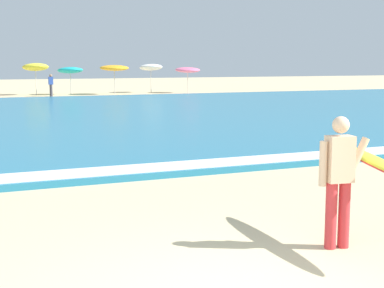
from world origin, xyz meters
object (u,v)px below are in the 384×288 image
(surfer_with_board, at_px, (357,169))
(beach_umbrella_5, at_px, (70,70))
(beach_umbrella_7, at_px, (151,67))
(beach_umbrella_4, at_px, (35,67))
(beachgoer_near_row_mid, at_px, (51,84))
(beach_umbrella_6, at_px, (114,68))
(beach_umbrella_8, at_px, (188,70))

(surfer_with_board, height_order, beach_umbrella_5, beach_umbrella_5)
(surfer_with_board, bearing_deg, beach_umbrella_5, 84.59)
(surfer_with_board, distance_m, beach_umbrella_7, 39.21)
(beach_umbrella_4, xyz_separation_m, beach_umbrella_5, (2.46, -0.50, -0.24))
(beach_umbrella_7, bearing_deg, beachgoer_near_row_mid, -165.05)
(beachgoer_near_row_mid, bearing_deg, beach_umbrella_7, 14.95)
(beach_umbrella_5, bearing_deg, beach_umbrella_4, 168.51)
(beach_umbrella_6, xyz_separation_m, beach_umbrella_7, (3.42, 1.51, 0.02))
(surfer_with_board, relative_size, beachgoer_near_row_mid, 1.65)
(surfer_with_board, xyz_separation_m, beach_umbrella_6, (6.67, 36.37, 0.96))
(surfer_with_board, height_order, beachgoer_near_row_mid, surfer_with_board)
(beach_umbrella_5, bearing_deg, beach_umbrella_8, -5.57)
(beach_umbrella_7, distance_m, beach_umbrella_8, 2.98)
(beach_umbrella_5, xyz_separation_m, beach_umbrella_6, (3.13, -0.95, 0.17))
(beach_umbrella_5, height_order, beach_umbrella_7, beach_umbrella_7)
(surfer_with_board, relative_size, beach_umbrella_6, 1.16)
(beach_umbrella_5, relative_size, beachgoer_near_row_mid, 1.35)
(surfer_with_board, relative_size, beach_umbrella_8, 1.26)
(beach_umbrella_8, bearing_deg, surfer_with_board, -109.19)
(beach_umbrella_7, bearing_deg, surfer_with_board, -104.91)
(surfer_with_board, distance_m, beach_umbrella_4, 37.85)
(beach_umbrella_5, bearing_deg, beach_umbrella_6, -16.88)
(beachgoer_near_row_mid, bearing_deg, beach_umbrella_5, 43.79)
(beach_umbrella_6, distance_m, beach_umbrella_8, 6.01)
(beach_umbrella_6, bearing_deg, beach_umbrella_4, 165.46)
(beach_umbrella_5, bearing_deg, beachgoer_near_row_mid, -136.21)
(surfer_with_board, distance_m, beach_umbrella_8, 38.58)
(beach_umbrella_5, height_order, beach_umbrella_8, beach_umbrella_5)
(beach_umbrella_7, bearing_deg, beach_umbrella_8, -29.17)
(beach_umbrella_7, relative_size, beach_umbrella_8, 1.13)
(beach_umbrella_4, relative_size, beach_umbrella_5, 1.14)
(beach_umbrella_7, xyz_separation_m, beach_umbrella_8, (2.59, -1.45, -0.20))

